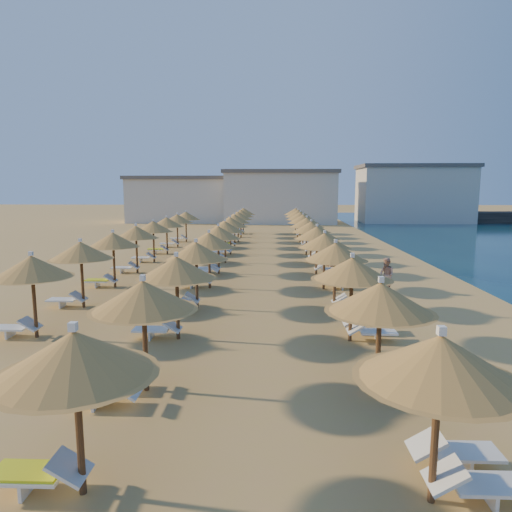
{
  "coord_description": "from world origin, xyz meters",
  "views": [
    {
      "loc": [
        -0.25,
        -20.18,
        4.96
      ],
      "look_at": [
        -1.1,
        4.0,
        1.3
      ],
      "focal_mm": 32.0,
      "sensor_mm": 36.0,
      "label": 1
    }
  ],
  "objects_px": {
    "jetty": "(472,217)",
    "parasol_row_east": "(314,230)",
    "parasol_row_west": "(222,230)",
    "beachgoer_c": "(331,251)",
    "beachgoer_b": "(386,275)"
  },
  "relations": [
    {
      "from": "beachgoer_b",
      "to": "beachgoer_c",
      "type": "height_order",
      "value": "beachgoer_c"
    },
    {
      "from": "jetty",
      "to": "parasol_row_east",
      "type": "xyz_separation_m",
      "value": [
        -25.58,
        -37.46,
        1.6
      ]
    },
    {
      "from": "parasol_row_west",
      "to": "beachgoer_c",
      "type": "relative_size",
      "value": 23.47
    },
    {
      "from": "beachgoer_c",
      "to": "parasol_row_east",
      "type": "bearing_deg",
      "value": -90.43
    },
    {
      "from": "parasol_row_east",
      "to": "jetty",
      "type": "bearing_deg",
      "value": 55.67
    },
    {
      "from": "parasol_row_west",
      "to": "parasol_row_east",
      "type": "bearing_deg",
      "value": 0.0
    },
    {
      "from": "jetty",
      "to": "parasol_row_east",
      "type": "relative_size",
      "value": 0.67
    },
    {
      "from": "beachgoer_c",
      "to": "jetty",
      "type": "bearing_deg",
      "value": 108.36
    },
    {
      "from": "jetty",
      "to": "parasol_row_west",
      "type": "xyz_separation_m",
      "value": [
        -31.21,
        -37.46,
        1.6
      ]
    },
    {
      "from": "parasol_row_west",
      "to": "beachgoer_c",
      "type": "bearing_deg",
      "value": 7.62
    },
    {
      "from": "parasol_row_east",
      "to": "beachgoer_c",
      "type": "xyz_separation_m",
      "value": [
        1.19,
        0.91,
        -1.39
      ]
    },
    {
      "from": "parasol_row_east",
      "to": "beachgoer_c",
      "type": "relative_size",
      "value": 23.47
    },
    {
      "from": "beachgoer_b",
      "to": "beachgoer_c",
      "type": "bearing_deg",
      "value": 174.83
    },
    {
      "from": "jetty",
      "to": "parasol_row_east",
      "type": "bearing_deg",
      "value": -125.02
    },
    {
      "from": "parasol_row_east",
      "to": "beachgoer_c",
      "type": "height_order",
      "value": "parasol_row_east"
    }
  ]
}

